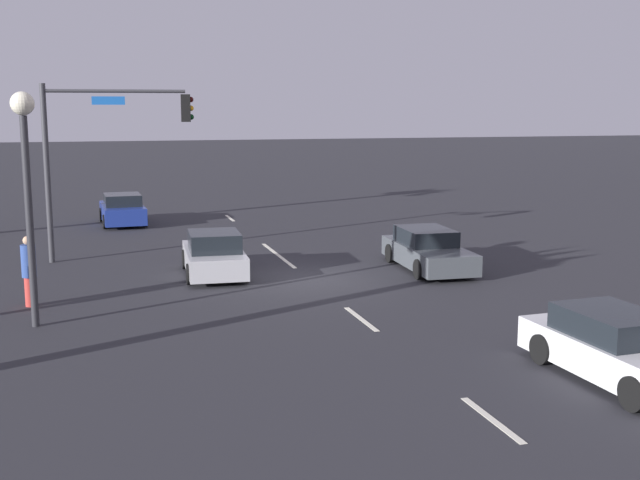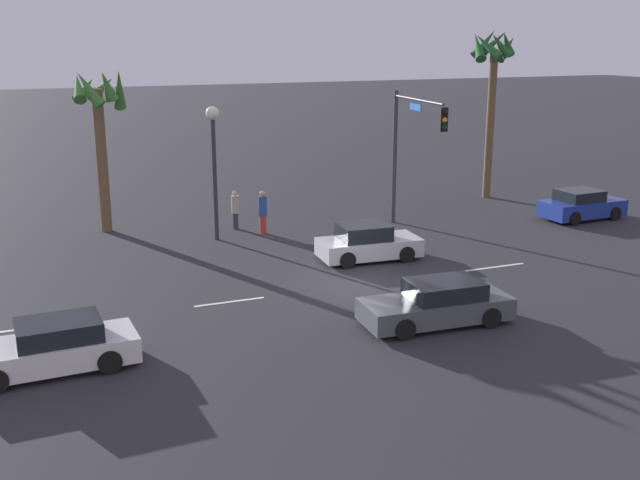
{
  "view_description": "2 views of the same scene",
  "coord_description": "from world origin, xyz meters",
  "px_view_note": "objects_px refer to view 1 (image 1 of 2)",
  "views": [
    {
      "loc": [
        -23.24,
        6.43,
        5.28
      ],
      "look_at": [
        -1.49,
        0.07,
        1.48
      ],
      "focal_mm": 44.14,
      "sensor_mm": 36.0,
      "label": 1
    },
    {
      "loc": [
        -11.04,
        -23.01,
        8.54
      ],
      "look_at": [
        -1.63,
        0.32,
        1.71
      ],
      "focal_mm": 42.62,
      "sensor_mm": 36.0,
      "label": 2
    }
  ],
  "objects_px": {
    "car_3": "(618,349)",
    "traffic_signal": "(98,141)",
    "car_2": "(214,255)",
    "pedestrian_0": "(29,269)",
    "streetlamp": "(26,162)",
    "car_0": "(428,250)",
    "car_4": "(123,210)"
  },
  "relations": [
    {
      "from": "car_0",
      "to": "traffic_signal",
      "type": "bearing_deg",
      "value": 66.16
    },
    {
      "from": "car_3",
      "to": "car_2",
      "type": "bearing_deg",
      "value": 26.89
    },
    {
      "from": "car_0",
      "to": "traffic_signal",
      "type": "relative_size",
      "value": 0.76
    },
    {
      "from": "car_3",
      "to": "pedestrian_0",
      "type": "distance_m",
      "value": 14.87
    },
    {
      "from": "car_2",
      "to": "pedestrian_0",
      "type": "relative_size",
      "value": 2.1
    },
    {
      "from": "car_0",
      "to": "traffic_signal",
      "type": "xyz_separation_m",
      "value": [
        4.57,
        10.35,
        3.54
      ]
    },
    {
      "from": "car_3",
      "to": "traffic_signal",
      "type": "xyz_separation_m",
      "value": [
        15.63,
        9.48,
        3.53
      ]
    },
    {
      "from": "car_0",
      "to": "car_2",
      "type": "relative_size",
      "value": 1.16
    },
    {
      "from": "car_3",
      "to": "car_4",
      "type": "xyz_separation_m",
      "value": [
        24.41,
        8.43,
        0.03
      ]
    },
    {
      "from": "streetlamp",
      "to": "car_3",
      "type": "bearing_deg",
      "value": -123.03
    },
    {
      "from": "car_2",
      "to": "streetlamp",
      "type": "relative_size",
      "value": 0.71
    },
    {
      "from": "pedestrian_0",
      "to": "car_2",
      "type": "bearing_deg",
      "value": -64.49
    },
    {
      "from": "car_2",
      "to": "traffic_signal",
      "type": "bearing_deg",
      "value": 43.12
    },
    {
      "from": "pedestrian_0",
      "to": "car_4",
      "type": "bearing_deg",
      "value": -11.52
    },
    {
      "from": "traffic_signal",
      "to": "streetlamp",
      "type": "xyz_separation_m",
      "value": [
        -8.33,
        1.75,
        -0.14
      ]
    },
    {
      "from": "car_3",
      "to": "car_4",
      "type": "distance_m",
      "value": 25.82
    },
    {
      "from": "traffic_signal",
      "to": "pedestrian_0",
      "type": "relative_size",
      "value": 3.18
    },
    {
      "from": "car_0",
      "to": "streetlamp",
      "type": "xyz_separation_m",
      "value": [
        -3.76,
        12.1,
        3.4
      ]
    },
    {
      "from": "car_2",
      "to": "traffic_signal",
      "type": "height_order",
      "value": "traffic_signal"
    },
    {
      "from": "car_0",
      "to": "car_2",
      "type": "height_order",
      "value": "car_2"
    },
    {
      "from": "pedestrian_0",
      "to": "car_3",
      "type": "bearing_deg",
      "value": -129.51
    },
    {
      "from": "car_4",
      "to": "car_2",
      "type": "bearing_deg",
      "value": -169.35
    },
    {
      "from": "car_4",
      "to": "streetlamp",
      "type": "relative_size",
      "value": 0.72
    },
    {
      "from": "car_0",
      "to": "car_2",
      "type": "bearing_deg",
      "value": 82.12
    },
    {
      "from": "car_0",
      "to": "car_3",
      "type": "bearing_deg",
      "value": 175.49
    },
    {
      "from": "traffic_signal",
      "to": "pedestrian_0",
      "type": "xyz_separation_m",
      "value": [
        -6.17,
        2.0,
        -3.15
      ]
    },
    {
      "from": "car_2",
      "to": "pedestrian_0",
      "type": "distance_m",
      "value": 5.97
    },
    {
      "from": "car_2",
      "to": "pedestrian_0",
      "type": "bearing_deg",
      "value": 115.51
    },
    {
      "from": "traffic_signal",
      "to": "car_2",
      "type": "bearing_deg",
      "value": -136.88
    },
    {
      "from": "car_2",
      "to": "pedestrian_0",
      "type": "xyz_separation_m",
      "value": [
        -2.56,
        5.37,
        0.36
      ]
    },
    {
      "from": "car_4",
      "to": "pedestrian_0",
      "type": "distance_m",
      "value": 15.26
    },
    {
      "from": "car_3",
      "to": "pedestrian_0",
      "type": "relative_size",
      "value": 2.35
    }
  ]
}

